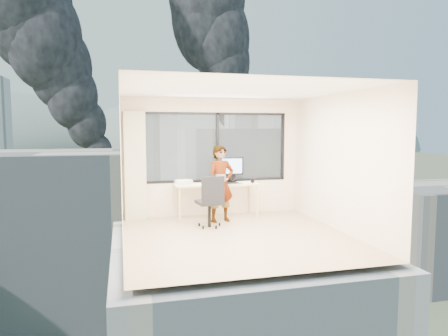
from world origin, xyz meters
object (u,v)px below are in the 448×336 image
object	(u,v)px
monitor	(231,170)
laptop	(230,178)
chair	(209,201)
game_console	(183,181)
handbag	(224,178)
desk	(217,200)
person	(221,184)

from	to	relation	value
monitor	laptop	world-z (taller)	monitor
chair	monitor	xyz separation A→B (m)	(0.68, 0.89, 0.51)
monitor	game_console	world-z (taller)	monitor
laptop	handbag	bearing A→B (deg)	112.09
monitor	laptop	xyz separation A→B (m)	(-0.05, -0.09, -0.17)
chair	laptop	world-z (taller)	chair
game_console	handbag	size ratio (longest dim) A/B	1.43
desk	game_console	world-z (taller)	game_console
chair	handbag	xyz separation A→B (m)	(0.54, 0.98, 0.32)
chair	game_console	world-z (taller)	chair
game_console	monitor	bearing A→B (deg)	-19.68
monitor	handbag	world-z (taller)	monitor
desk	handbag	world-z (taller)	handbag
laptop	chair	bearing A→B (deg)	-132.77
desk	person	size ratio (longest dim) A/B	1.13
desk	person	world-z (taller)	person
monitor	handbag	bearing A→B (deg)	148.60
desk	laptop	bearing A→B (deg)	-3.56
monitor	laptop	distance (m)	0.20
desk	game_console	distance (m)	0.84
game_console	desk	bearing A→B (deg)	-28.77
chair	handbag	size ratio (longest dim) A/B	4.41
monitor	chair	bearing A→B (deg)	-126.36
chair	laptop	xyz separation A→B (m)	(0.63, 0.80, 0.34)
person	handbag	xyz separation A→B (m)	(0.21, 0.57, 0.04)
monitor	game_console	bearing A→B (deg)	173.39
desk	monitor	xyz separation A→B (m)	(0.34, 0.07, 0.66)
desk	laptop	size ratio (longest dim) A/B	4.69
person	laptop	bearing A→B (deg)	40.19
desk	laptop	world-z (taller)	laptop
game_console	person	bearing A→B (deg)	-54.13
monitor	laptop	size ratio (longest dim) A/B	1.49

